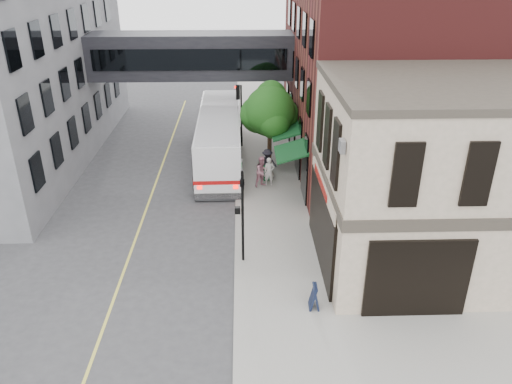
{
  "coord_description": "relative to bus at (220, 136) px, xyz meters",
  "views": [
    {
      "loc": [
        0.41,
        -17.42,
        13.03
      ],
      "look_at": [
        1.03,
        3.13,
        3.08
      ],
      "focal_mm": 35.0,
      "sensor_mm": 36.0,
      "label": 1
    }
  ],
  "objects": [
    {
      "name": "traffic_signal_near",
      "position": [
        1.45,
        -12.39,
        1.11
      ],
      "size": [
        0.44,
        0.22,
        4.6
      ],
      "color": "black",
      "rests_on": "sidewalk_main"
    },
    {
      "name": "pedestrian_b",
      "position": [
        2.69,
        -4.35,
        -0.77
      ],
      "size": [
        1.17,
        1.1,
        1.9
      ],
      "primitive_type": "imported",
      "rotation": [
        0.0,
        0.0,
        0.57
      ],
      "color": "#CF859B",
      "rests_on": "sidewalk_main"
    },
    {
      "name": "lane_marking",
      "position": [
        -3.92,
        -4.39,
        -1.87
      ],
      "size": [
        0.12,
        40.0,
        0.01
      ],
      "primitive_type": "cube",
      "color": "#D8CC4C",
      "rests_on": "ground"
    },
    {
      "name": "bus",
      "position": [
        0.0,
        0.0,
        0.0
      ],
      "size": [
        3.14,
        12.45,
        3.34
      ],
      "color": "white",
      "rests_on": "ground"
    },
    {
      "name": "traffic_signal_far",
      "position": [
        1.34,
        2.61,
        1.47
      ],
      "size": [
        0.53,
        0.28,
        4.5
      ],
      "color": "black",
      "rests_on": "sidewalk_main"
    },
    {
      "name": "pedestrian_a",
      "position": [
        3.12,
        -4.17,
        -0.86
      ],
      "size": [
        0.64,
        0.43,
        1.73
      ],
      "primitive_type": "imported",
      "rotation": [
        0.0,
        0.0,
        0.03
      ],
      "color": "silver",
      "rests_on": "sidewalk_main"
    },
    {
      "name": "sidewalk_main",
      "position": [
        3.08,
        -0.39,
        -1.8
      ],
      "size": [
        4.0,
        60.0,
        0.15
      ],
      "primitive_type": "cube",
      "color": "gray",
      "rests_on": "ground"
    },
    {
      "name": "ground",
      "position": [
        1.08,
        -14.39,
        -1.87
      ],
      "size": [
        120.0,
        120.0,
        0.0
      ],
      "primitive_type": "plane",
      "color": "#38383A",
      "rests_on": "ground"
    },
    {
      "name": "street_sign_pole",
      "position": [
        1.47,
        -7.39,
        0.06
      ],
      "size": [
        0.08,
        0.75,
        3.0
      ],
      "color": "gray",
      "rests_on": "sidewalk_main"
    },
    {
      "name": "skyway_bridge",
      "position": [
        -1.92,
        3.61,
        4.63
      ],
      "size": [
        14.0,
        3.18,
        3.0
      ],
      "color": "black",
      "rests_on": "ground"
    },
    {
      "name": "corner_building",
      "position": [
        10.05,
        -12.39,
        2.34
      ],
      "size": [
        10.19,
        8.12,
        8.45
      ],
      "color": "tan",
      "rests_on": "ground"
    },
    {
      "name": "sandwich_board",
      "position": [
        4.29,
        -15.89,
        -1.2
      ],
      "size": [
        0.4,
        0.6,
        1.05
      ],
      "primitive_type": "cube",
      "rotation": [
        0.0,
        0.0,
        -0.04
      ],
      "color": "black",
      "rests_on": "sidewalk_main"
    },
    {
      "name": "street_tree",
      "position": [
        3.27,
        -1.17,
        2.04
      ],
      "size": [
        3.8,
        3.2,
        5.6
      ],
      "color": "#382619",
      "rests_on": "sidewalk_main"
    },
    {
      "name": "pedestrian_c",
      "position": [
        3.07,
        -2.88,
        -0.82
      ],
      "size": [
        1.27,
        0.86,
        1.81
      ],
      "primitive_type": "imported",
      "rotation": [
        0.0,
        0.0,
        0.17
      ],
      "color": "black",
      "rests_on": "sidewalk_main"
    },
    {
      "name": "newspaper_box",
      "position": [
        3.0,
        -3.39,
        -1.28
      ],
      "size": [
        0.56,
        0.53,
        0.89
      ],
      "primitive_type": "cube",
      "rotation": [
        0.0,
        0.0,
        0.36
      ],
      "color": "#166333",
      "rests_on": "sidewalk_main"
    },
    {
      "name": "brick_building",
      "position": [
        11.06,
        0.61,
        5.12
      ],
      "size": [
        13.76,
        18.0,
        14.0
      ],
      "color": "#591C1B",
      "rests_on": "ground"
    }
  ]
}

